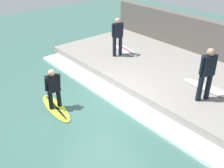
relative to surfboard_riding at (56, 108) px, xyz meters
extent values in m
plane|color=#386056|center=(1.15, -0.88, -0.03)|extent=(28.00, 28.00, 0.00)
cube|color=gray|center=(4.47, -0.88, 0.16)|extent=(4.40, 10.00, 0.38)
cube|color=#544F49|center=(6.92, -0.88, 0.90)|extent=(0.50, 10.50, 1.86)
cube|color=silver|center=(1.91, -0.88, 0.03)|extent=(0.73, 9.50, 0.11)
ellipsoid|color=#BFE02D|center=(0.00, 0.00, 0.00)|extent=(0.67, 1.90, 0.06)
ellipsoid|color=black|center=(0.00, 0.00, 0.03)|extent=(0.26, 1.71, 0.01)
cylinder|color=black|center=(0.14, -0.01, 0.33)|extent=(0.14, 0.14, 0.60)
cylinder|color=black|center=(-0.14, 0.01, 0.33)|extent=(0.14, 0.14, 0.60)
cube|color=black|center=(0.00, 0.00, 0.90)|extent=(0.39, 0.42, 0.58)
sphere|color=tan|center=(0.00, 0.00, 1.27)|extent=(0.21, 0.21, 0.21)
cylinder|color=black|center=(0.20, -0.02, 0.93)|extent=(0.10, 0.18, 0.49)
cylinder|color=black|center=(-0.20, 0.02, 0.93)|extent=(0.10, 0.18, 0.49)
cylinder|color=black|center=(3.69, -3.07, 0.78)|extent=(0.16, 0.16, 0.87)
cylinder|color=black|center=(3.40, -2.98, 0.78)|extent=(0.16, 0.16, 0.87)
cube|color=black|center=(3.54, -3.02, 1.53)|extent=(0.46, 0.36, 0.62)
sphere|color=#A87A5B|center=(3.54, -3.02, 1.94)|extent=(0.24, 0.24, 0.24)
cylinder|color=black|center=(3.76, -3.09, 1.56)|extent=(0.12, 0.12, 0.55)
cylinder|color=black|center=(3.32, -2.95, 1.56)|extent=(0.12, 0.12, 0.55)
ellipsoid|color=silver|center=(4.28, -2.87, 0.38)|extent=(0.57, 2.02, 0.06)
cylinder|color=black|center=(4.00, 1.37, 0.76)|extent=(0.16, 0.16, 0.82)
cylinder|color=black|center=(3.70, 1.41, 0.76)|extent=(0.16, 0.16, 0.82)
cube|color=black|center=(3.85, 1.39, 1.47)|extent=(0.42, 0.30, 0.60)
sphere|color=tan|center=(3.85, 1.39, 1.87)|extent=(0.23, 0.23, 0.23)
cylinder|color=black|center=(4.07, 1.35, 1.51)|extent=(0.11, 0.12, 0.53)
cylinder|color=black|center=(3.63, 1.43, 1.51)|extent=(0.11, 0.12, 0.53)
ellipsoid|color=silver|center=(4.51, 1.58, 0.38)|extent=(0.82, 1.82, 0.06)
ellipsoid|color=#B21E1E|center=(4.51, 1.58, 0.41)|extent=(0.38, 1.61, 0.01)
camera|label=1|loc=(-3.14, -6.56, 4.77)|focal=42.00mm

